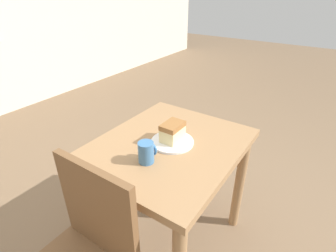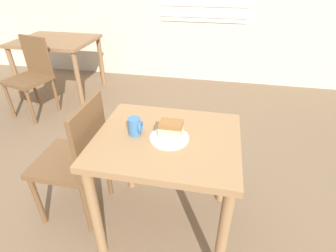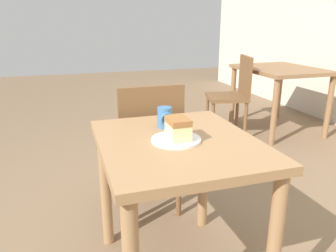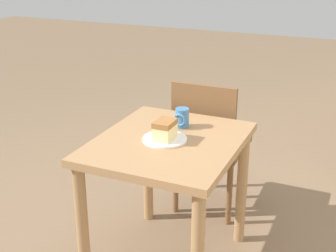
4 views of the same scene
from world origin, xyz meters
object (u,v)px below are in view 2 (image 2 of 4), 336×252
(chair_far_corner, at_px, (32,74))
(cake_slice, at_px, (171,130))
(dining_table_far, at_px, (56,48))
(plate, at_px, (169,138))
(dining_table_near, at_px, (167,156))
(chair_near_window, at_px, (77,157))
(coffee_mug, at_px, (135,127))

(chair_far_corner, xyz_separation_m, cake_slice, (1.88, -1.31, 0.31))
(dining_table_far, distance_m, plate, 2.69)
(dining_table_near, bearing_deg, chair_far_corner, 145.00)
(chair_near_window, xyz_separation_m, chair_far_corner, (-1.25, 1.29, 0.00))
(plate, xyz_separation_m, coffee_mug, (-0.20, 0.01, 0.05))
(dining_table_near, relative_size, dining_table_far, 0.84)
(chair_far_corner, bearing_deg, dining_table_far, 105.96)
(coffee_mug, bearing_deg, cake_slice, -1.15)
(chair_near_window, bearing_deg, coffee_mug, 88.22)
(chair_near_window, bearing_deg, dining_table_near, 89.10)
(dining_table_near, xyz_separation_m, cake_slice, (0.02, -0.01, 0.19))
(coffee_mug, bearing_deg, dining_table_far, 131.63)
(dining_table_far, distance_m, cake_slice, 2.69)
(chair_near_window, bearing_deg, chair_far_corner, -135.94)
(dining_table_far, bearing_deg, dining_table_near, -45.36)
(dining_table_near, height_order, cake_slice, cake_slice)
(plate, relative_size, coffee_mug, 2.15)
(dining_table_near, xyz_separation_m, dining_table_far, (-1.87, 1.89, 0.02))
(chair_near_window, relative_size, cake_slice, 7.14)
(plate, bearing_deg, chair_near_window, 177.92)
(chair_far_corner, bearing_deg, dining_table_near, -20.38)
(chair_far_corner, xyz_separation_m, coffee_mug, (1.67, -1.30, 0.30))
(chair_far_corner, height_order, coffee_mug, chair_far_corner)
(plate, bearing_deg, dining_table_far, 134.68)
(dining_table_near, height_order, plate, plate)
(cake_slice, bearing_deg, coffee_mug, 178.85)
(chair_near_window, bearing_deg, dining_table_far, -146.19)
(dining_table_near, bearing_deg, dining_table_far, 134.64)
(coffee_mug, bearing_deg, chair_far_corner, 142.08)
(plate, bearing_deg, dining_table_near, 140.39)
(dining_table_far, height_order, chair_far_corner, chair_far_corner)
(plate, relative_size, cake_slice, 1.78)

